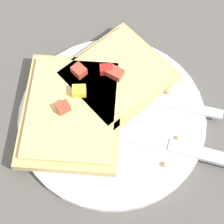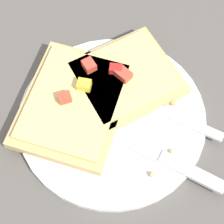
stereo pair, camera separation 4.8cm
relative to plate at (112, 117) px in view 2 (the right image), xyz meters
name	(u,v)px [view 2 (the right image)]	position (x,y,z in m)	size (l,w,h in m)	color
ground_plane	(112,119)	(0.00, 0.00, -0.01)	(4.00, 4.00, 0.00)	#56514C
plate	(112,117)	(0.00, 0.00, 0.00)	(0.25, 0.25, 0.01)	white
fork	(136,99)	(-0.01, 0.04, 0.01)	(0.19, 0.15, 0.01)	silver
knife	(154,153)	(0.07, 0.02, 0.01)	(0.19, 0.14, 0.01)	silver
pizza_slice_main	(74,103)	(-0.03, -0.04, 0.02)	(0.20, 0.20, 0.03)	tan
pizza_slice_corner	(124,78)	(-0.04, 0.04, 0.02)	(0.12, 0.14, 0.03)	tan
crumb_scatter	(133,87)	(-0.02, 0.04, 0.01)	(0.18, 0.08, 0.01)	tan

